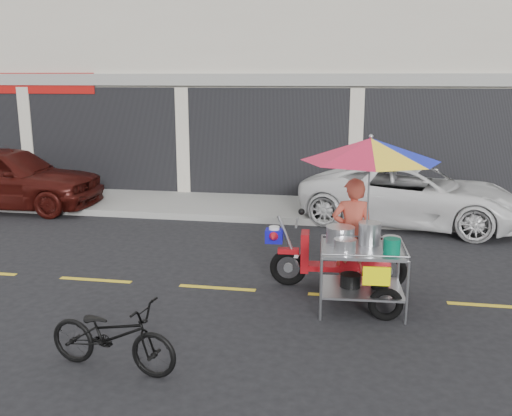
% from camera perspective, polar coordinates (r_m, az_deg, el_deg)
% --- Properties ---
extents(ground, '(90.00, 90.00, 0.00)m').
position_cam_1_polar(ground, '(8.64, 9.25, -8.74)').
color(ground, black).
extents(sidewalk, '(45.00, 3.00, 0.15)m').
position_cam_1_polar(sidewalk, '(13.88, 9.67, -0.08)').
color(sidewalk, gray).
rests_on(sidewalk, ground).
extents(shophouse_block, '(36.00, 8.11, 10.40)m').
position_cam_1_polar(shophouse_block, '(18.86, 19.26, 15.54)').
color(shophouse_block, beige).
rests_on(shophouse_block, ground).
extents(centerline, '(42.00, 0.10, 0.01)m').
position_cam_1_polar(centerline, '(8.64, 9.25, -8.71)').
color(centerline, gold).
rests_on(centerline, ground).
extents(maroon_sedan, '(4.69, 2.04, 1.57)m').
position_cam_1_polar(maroon_sedan, '(15.16, -23.75, 2.83)').
color(maroon_sedan, '#390D0A').
rests_on(maroon_sedan, ground).
extents(white_pickup, '(5.19, 3.31, 1.33)m').
position_cam_1_polar(white_pickup, '(12.90, 15.37, 1.32)').
color(white_pickup, white).
rests_on(white_pickup, ground).
extents(near_bicycle, '(1.62, 0.78, 0.82)m').
position_cam_1_polar(near_bicycle, '(6.60, -14.16, -12.22)').
color(near_bicycle, black).
rests_on(near_bicycle, ground).
extents(food_vendor_rig, '(2.50, 1.97, 2.44)m').
position_cam_1_polar(food_vendor_rig, '(8.12, 10.44, 1.11)').
color(food_vendor_rig, black).
rests_on(food_vendor_rig, ground).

